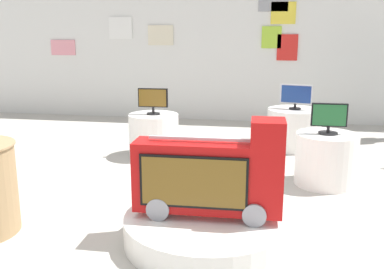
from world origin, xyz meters
name	(u,v)px	position (x,y,z in m)	size (l,w,h in m)	color
ground_plane	(178,226)	(0.00, 0.00, 0.00)	(30.00, 30.00, 0.00)	#B2ADA3
back_wall_display	(229,43)	(0.00, 5.01, 1.51)	(10.18, 0.13, 3.01)	silver
main_display_pedestal	(207,228)	(0.31, -0.24, 0.11)	(1.42, 1.42, 0.23)	white
novelty_firetruck_tv	(211,177)	(0.33, -0.25, 0.58)	(1.23, 0.36, 0.85)	gray
display_pedestal_center_rear	(294,129)	(1.18, 3.01, 0.30)	(0.80, 0.80, 0.60)	white
tv_on_center_rear	(296,96)	(1.18, 3.01, 0.81)	(0.47, 0.18, 0.37)	black
display_pedestal_right_rear	(326,159)	(1.47, 1.42, 0.30)	(0.71, 0.71, 0.60)	white
tv_on_right_rear	(329,118)	(1.47, 1.42, 0.79)	(0.40, 0.22, 0.35)	black
display_pedestal_far_right	(154,135)	(-0.81, 2.25, 0.30)	(0.71, 0.71, 0.60)	white
tv_on_far_right	(153,100)	(-0.81, 2.24, 0.81)	(0.42, 0.19, 0.37)	black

